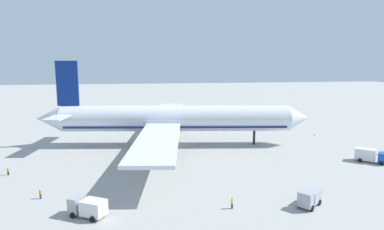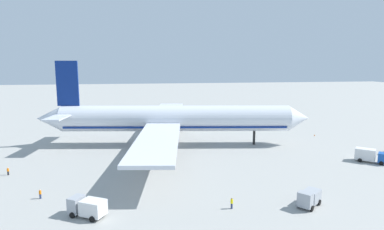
{
  "view_description": "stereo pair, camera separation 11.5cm",
  "coord_description": "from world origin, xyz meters",
  "views": [
    {
      "loc": [
        -10.67,
        -89.45,
        22.57
      ],
      "look_at": [
        5.12,
        2.97,
        7.96
      ],
      "focal_mm": 30.51,
      "sensor_mm": 36.0,
      "label": 1
    },
    {
      "loc": [
        -10.55,
        -89.47,
        22.57
      ],
      "look_at": [
        5.12,
        2.97,
        7.96
      ],
      "focal_mm": 30.51,
      "sensor_mm": 36.0,
      "label": 2
    }
  ],
  "objects": [
    {
      "name": "service_truck_1",
      "position": [
        16.26,
        -43.8,
        1.46
      ],
      "size": [
        5.09,
        4.68,
        2.78
      ],
      "color": "#999EA5",
      "rests_on": "ground"
    },
    {
      "name": "traffic_cone_1",
      "position": [
        13.34,
        41.65,
        0.28
      ],
      "size": [
        0.36,
        0.36,
        0.55
      ],
      "primitive_type": "cone",
      "color": "orange",
      "rests_on": "ground"
    },
    {
      "name": "baggage_cart_2",
      "position": [
        12.39,
        45.29,
        0.81
      ],
      "size": [
        3.34,
        1.54,
        1.48
      ],
      "color": "#595B60",
      "rests_on": "ground"
    },
    {
      "name": "traffic_cone_0",
      "position": [
        33.8,
        40.49,
        0.28
      ],
      "size": [
        0.36,
        0.36,
        0.55
      ],
      "primitive_type": "cone",
      "color": "orange",
      "rests_on": "ground"
    },
    {
      "name": "ground_worker_1",
      "position": [
        -27.17,
        -33.39,
        0.84
      ],
      "size": [
        0.43,
        0.43,
        1.65
      ],
      "color": "navy",
      "rests_on": "ground"
    },
    {
      "name": "airliner",
      "position": [
        -1.23,
        0.07,
        7.39
      ],
      "size": [
        76.37,
        82.1,
        23.55
      ],
      "color": "silver",
      "rests_on": "ground"
    },
    {
      "name": "ground_worker_0",
      "position": [
        3.76,
        -42.58,
        0.91
      ],
      "size": [
        0.51,
        0.51,
        1.79
      ],
      "color": "navy",
      "rests_on": "ground"
    },
    {
      "name": "ground_worker_2",
      "position": [
        -37.14,
        -19.6,
        0.82
      ],
      "size": [
        0.54,
        0.54,
        1.62
      ],
      "color": "black",
      "rests_on": "ground"
    },
    {
      "name": "service_truck_2",
      "position": [
        -18.29,
        -41.56,
        1.56
      ],
      "size": [
        6.04,
        4.92,
        2.82
      ],
      "color": "#999EA5",
      "rests_on": "ground"
    },
    {
      "name": "ground_plane",
      "position": [
        0.0,
        0.0,
        0.0
      ],
      "size": [
        600.0,
        600.0,
        0.0
      ],
      "primitive_type": "plane",
      "color": "#9E9E99"
    },
    {
      "name": "traffic_cone_2",
      "position": [
        44.94,
        4.07,
        0.28
      ],
      "size": [
        0.36,
        0.36,
        0.55
      ],
      "primitive_type": "cone",
      "color": "orange",
      "rests_on": "ground"
    },
    {
      "name": "service_truck_4",
      "position": [
        42.6,
        -24.07,
        1.66
      ],
      "size": [
        6.69,
        6.45,
        3.08
      ],
      "color": "#194CA5",
      "rests_on": "ground"
    }
  ]
}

